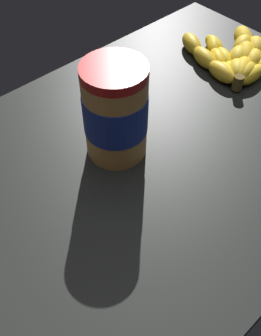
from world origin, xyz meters
The scene contains 3 objects.
ground_plane centered at (0.00, 0.00, -2.37)cm, with size 98.31×59.11×4.73cm, color black.
banana_bunch centered at (-34.75, -5.43, 1.69)cm, with size 21.72×24.31×3.74cm.
peanut_butter_jar centered at (0.24, -3.83, 8.25)cm, with size 10.20×10.20×16.50cm.
Camera 1 is at (29.02, 31.55, 48.22)cm, focal length 41.57 mm.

